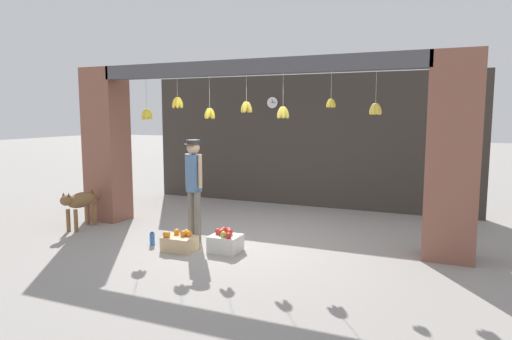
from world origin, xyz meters
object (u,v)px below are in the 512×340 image
at_px(fruit_crate_apples, 225,242).
at_px(wall_clock, 273,103).
at_px(fruit_crate_oranges, 179,242).
at_px(water_bottle, 152,239).
at_px(shopkeeper, 194,182).
at_px(dog, 80,202).

xyz_separation_m(fruit_crate_apples, wall_clock, (-0.72, 3.75, 2.17)).
bearing_deg(fruit_crate_oranges, wall_clock, 90.76).
xyz_separation_m(fruit_crate_oranges, wall_clock, (-0.05, 3.99, 2.19)).
bearing_deg(wall_clock, water_bottle, -97.28).
relative_size(shopkeeper, fruit_crate_apples, 3.74).
height_order(shopkeeper, fruit_crate_apples, shopkeeper).
distance_m(dog, water_bottle, 1.89).
distance_m(shopkeeper, fruit_crate_apples, 1.16).
bearing_deg(shopkeeper, fruit_crate_oranges, 109.12).
height_order(dog, fruit_crate_oranges, dog).
distance_m(dog, shopkeeper, 2.35).
bearing_deg(dog, shopkeeper, 88.70).
height_order(water_bottle, wall_clock, wall_clock).
bearing_deg(fruit_crate_oranges, dog, 170.17).
distance_m(fruit_crate_apples, wall_clock, 4.39).
bearing_deg(shopkeeper, wall_clock, -79.15).
xyz_separation_m(dog, wall_clock, (2.32, 3.58, 1.83)).
bearing_deg(fruit_crate_apples, wall_clock, 100.79).
bearing_deg(fruit_crate_oranges, water_bottle, 172.69).
relative_size(fruit_crate_oranges, fruit_crate_apples, 1.07).
bearing_deg(wall_clock, dog, -122.89).
distance_m(shopkeeper, wall_clock, 3.67).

